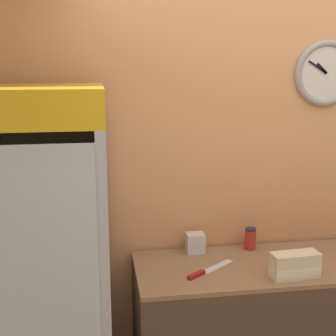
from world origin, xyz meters
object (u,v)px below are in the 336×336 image
at_px(chefs_knife, 205,272).
at_px(napkin_dispenser, 195,243).
at_px(beverage_cooler, 34,249).
at_px(sandwich_stack_middle, 295,259).
at_px(condiment_jar, 250,239).
at_px(sandwich_stack_bottom, 294,271).

height_order(chefs_knife, napkin_dispenser, napkin_dispenser).
relative_size(beverage_cooler, napkin_dispenser, 15.92).
relative_size(beverage_cooler, sandwich_stack_middle, 7.11).
distance_m(chefs_knife, condiment_jar, 0.46).
bearing_deg(condiment_jar, chefs_knife, -141.09).
distance_m(beverage_cooler, sandwich_stack_middle, 1.41).
xyz_separation_m(sandwich_stack_bottom, napkin_dispenser, (-0.46, 0.42, 0.03)).
relative_size(chefs_knife, condiment_jar, 2.27).
distance_m(sandwich_stack_middle, napkin_dispenser, 0.63).
bearing_deg(chefs_knife, napkin_dispenser, 88.06).
relative_size(beverage_cooler, chefs_knife, 6.10).
height_order(beverage_cooler, condiment_jar, beverage_cooler).
relative_size(sandwich_stack_bottom, napkin_dispenser, 2.24).
height_order(sandwich_stack_middle, chefs_knife, sandwich_stack_middle).
height_order(sandwich_stack_bottom, sandwich_stack_middle, sandwich_stack_middle).
xyz_separation_m(beverage_cooler, napkin_dispenser, (0.93, 0.22, -0.11)).
height_order(sandwich_stack_bottom, napkin_dispenser, napkin_dispenser).
bearing_deg(beverage_cooler, napkin_dispenser, 13.40).
bearing_deg(beverage_cooler, chefs_knife, -4.59).
height_order(beverage_cooler, sandwich_stack_bottom, beverage_cooler).
bearing_deg(napkin_dispenser, chefs_knife, -91.94).
bearing_deg(beverage_cooler, sandwich_stack_middle, -8.07).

